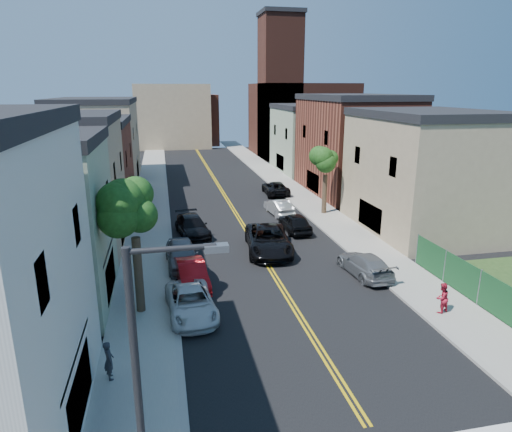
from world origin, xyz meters
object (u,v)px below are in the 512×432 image
dark_car_right_far (275,188)px  black_suv_lane (268,240)px  black_car_left (192,226)px  silver_car_right (279,207)px  grey_car_left (182,254)px  black_car_right (295,222)px  white_pickup (191,303)px  pedestrian_left (109,360)px  red_sedan (192,274)px  pedestrian_right (442,298)px  grey_car_right (365,264)px

dark_car_right_far → black_suv_lane: bearing=76.6°
black_car_left → silver_car_right: (8.20, 4.55, -0.04)m
grey_car_left → black_suv_lane: bearing=11.8°
black_car_left → black_car_right: (8.20, -0.62, -0.01)m
white_pickup → pedestrian_left: size_ratio=3.12×
black_car_right → grey_car_left: bearing=30.2°
silver_car_right → grey_car_left: bearing=43.9°
red_sedan → black_car_left: 9.47m
grey_car_left → silver_car_right: grey_car_left is taller
silver_car_right → dark_car_right_far: 8.12m
red_sedan → pedestrian_left: bearing=-119.2°
black_car_left → black_car_right: size_ratio=1.18×
white_pickup → silver_car_right: size_ratio=1.13×
white_pickup → pedestrian_left: 5.94m
pedestrian_right → dark_car_right_far: bearing=-102.3°
white_pickup → dark_car_right_far: 27.67m
grey_car_left → grey_car_right: size_ratio=1.04×
grey_car_left → silver_car_right: size_ratio=1.13×
pedestrian_right → white_pickup: bearing=-27.3°
black_car_left → silver_car_right: 9.38m
white_pickup → black_suv_lane: black_suv_lane is taller
dark_car_right_far → pedestrian_left: (-14.38, -30.23, 0.23)m
white_pickup → black_car_right: (9.18, 12.33, 0.07)m
silver_car_right → dark_car_right_far: size_ratio=0.85×
silver_car_right → grey_car_right: bearing=91.2°
grey_car_right → black_suv_lane: size_ratio=0.75×
grey_car_left → pedestrian_left: pedestrian_left is taller
black_car_right → pedestrian_left: pedestrian_left is taller
red_sedan → black_car_left: bearing=81.1°
black_car_left → black_car_right: black_car_left is taller
red_sedan → black_car_left: (0.69, 9.44, 0.02)m
grey_car_right → pedestrian_right: size_ratio=2.99×
red_sedan → grey_car_left: size_ratio=0.91×
white_pickup → pedestrian_left: bearing=-130.4°
white_pickup → dark_car_right_far: bearing=62.6°
red_sedan → black_suv_lane: (5.69, 4.68, 0.15)m
grey_car_left → black_suv_lane: 6.29m
pedestrian_left → black_car_left: bearing=-29.5°
red_sedan → pedestrian_right: (12.19, -6.11, 0.20)m
black_car_left → grey_car_left: bearing=-107.3°
black_car_right → pedestrian_right: (3.30, -14.93, 0.19)m
black_car_right → pedestrian_right: pedestrian_right is taller
white_pickup → pedestrian_right: size_ratio=3.10×
silver_car_right → pedestrian_right: 20.37m
white_pickup → grey_car_right: grey_car_right is taller
grey_car_left → grey_car_right: grey_car_left is taller
red_sedan → dark_car_right_far: (10.59, 21.94, -0.03)m
pedestrian_right → black_car_right: bearing=-93.1°
black_car_left → dark_car_right_far: 15.94m
silver_car_right → pedestrian_left: size_ratio=2.75×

